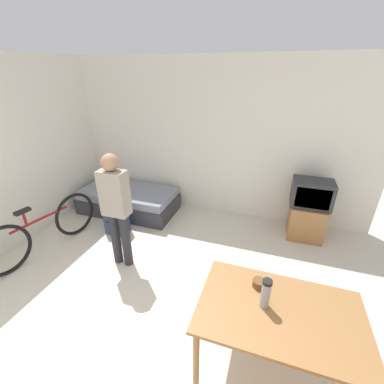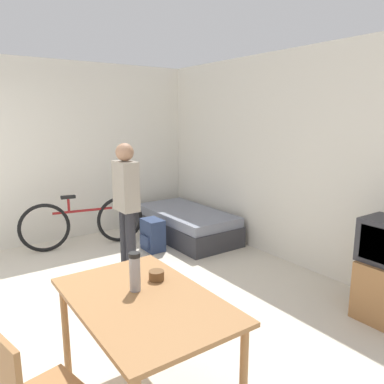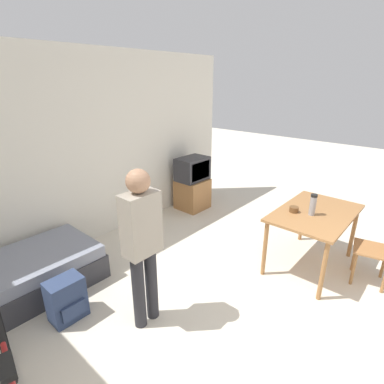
% 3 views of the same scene
% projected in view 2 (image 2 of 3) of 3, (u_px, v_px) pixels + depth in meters
% --- Properties ---
extents(wall_back, '(5.70, 0.06, 2.70)m').
position_uv_depth(wall_back, '(277.00, 158.00, 4.95)').
color(wall_back, silver).
rests_on(wall_back, ground_plane).
extents(wall_left, '(0.06, 4.48, 2.70)m').
position_uv_depth(wall_left, '(84.00, 151.00, 5.86)').
color(wall_left, silver).
rests_on(wall_left, ground_plane).
extents(daybed, '(1.78, 0.90, 0.44)m').
position_uv_depth(daybed, '(186.00, 224.00, 5.91)').
color(daybed, '#333338').
rests_on(daybed, ground_plane).
extents(dining_table, '(1.27, 0.81, 0.76)m').
position_uv_depth(dining_table, '(144.00, 311.00, 2.40)').
color(dining_table, '#9E6B3D').
rests_on(dining_table, ground_plane).
extents(bicycle, '(0.38, 1.76, 0.78)m').
position_uv_depth(bicycle, '(84.00, 223.00, 5.47)').
color(bicycle, black).
rests_on(bicycle, ground_plane).
extents(person_standing, '(0.34, 0.21, 1.59)m').
position_uv_depth(person_standing, '(126.00, 199.00, 4.45)').
color(person_standing, '#28282D').
rests_on(person_standing, ground_plane).
extents(thermos_flask, '(0.08, 0.08, 0.26)m').
position_uv_depth(thermos_flask, '(135.00, 270.00, 2.45)').
color(thermos_flask, '#99999E').
rests_on(thermos_flask, dining_table).
extents(mate_bowl, '(0.11, 0.11, 0.07)m').
position_uv_depth(mate_bowl, '(156.00, 275.00, 2.63)').
color(mate_bowl, brown).
rests_on(mate_bowl, dining_table).
extents(backpack, '(0.34, 0.27, 0.45)m').
position_uv_depth(backpack, '(153.00, 235.00, 5.34)').
color(backpack, navy).
rests_on(backpack, ground_plane).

